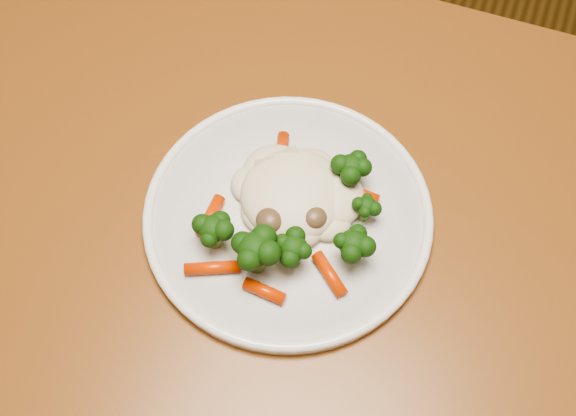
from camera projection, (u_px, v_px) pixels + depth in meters
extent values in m
plane|color=brown|center=(432.00, 410.00, 1.36)|extent=(3.00, 3.00, 0.00)
cube|color=brown|center=(230.00, 256.00, 0.71)|extent=(1.17, 0.78, 0.04)
cube|color=brown|center=(43.00, 99.00, 1.28)|extent=(0.06, 0.06, 0.71)
cylinder|color=white|center=(288.00, 215.00, 0.71)|extent=(0.28, 0.28, 0.01)
ellipsoid|color=beige|center=(293.00, 188.00, 0.69)|extent=(0.12, 0.11, 0.05)
ellipsoid|color=black|center=(214.00, 234.00, 0.67)|extent=(0.04, 0.04, 0.04)
ellipsoid|color=black|center=(256.00, 256.00, 0.65)|extent=(0.05, 0.05, 0.05)
ellipsoid|color=black|center=(293.00, 253.00, 0.66)|extent=(0.04, 0.04, 0.04)
ellipsoid|color=black|center=(352.00, 249.00, 0.66)|extent=(0.04, 0.04, 0.04)
ellipsoid|color=black|center=(366.00, 210.00, 0.69)|extent=(0.03, 0.03, 0.03)
ellipsoid|color=black|center=(350.00, 173.00, 0.70)|extent=(0.04, 0.04, 0.04)
cylinder|color=#E43C05|center=(282.00, 153.00, 0.73)|extent=(0.02, 0.05, 0.01)
cylinder|color=#E43C05|center=(307.00, 169.00, 0.72)|extent=(0.04, 0.04, 0.01)
cylinder|color=#E43C05|center=(358.00, 193.00, 0.71)|extent=(0.04, 0.01, 0.01)
cylinder|color=#E43C05|center=(210.00, 216.00, 0.69)|extent=(0.01, 0.04, 0.01)
cylinder|color=#E43C05|center=(212.00, 268.00, 0.67)|extent=(0.05, 0.03, 0.01)
cylinder|color=#E43C05|center=(264.00, 291.00, 0.65)|extent=(0.04, 0.01, 0.01)
cylinder|color=#E43C05|center=(329.00, 274.00, 0.66)|extent=(0.04, 0.04, 0.01)
ellipsoid|color=brown|center=(302.00, 201.00, 0.68)|extent=(0.03, 0.03, 0.02)
ellipsoid|color=brown|center=(314.00, 217.00, 0.68)|extent=(0.03, 0.03, 0.02)
ellipsoid|color=brown|center=(281.00, 189.00, 0.69)|extent=(0.02, 0.02, 0.01)
ellipsoid|color=brown|center=(270.00, 220.00, 0.67)|extent=(0.03, 0.03, 0.02)
ellipsoid|color=brown|center=(300.00, 193.00, 0.69)|extent=(0.03, 0.03, 0.02)
cube|color=tan|center=(289.00, 157.00, 0.71)|extent=(0.03, 0.02, 0.01)
cube|color=tan|center=(316.00, 172.00, 0.70)|extent=(0.02, 0.02, 0.01)
cube|color=tan|center=(266.00, 166.00, 0.71)|extent=(0.02, 0.02, 0.01)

